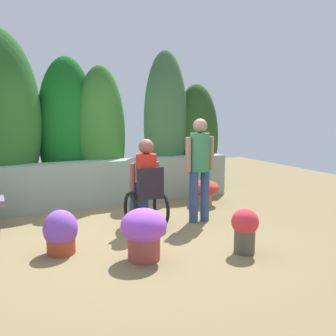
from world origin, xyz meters
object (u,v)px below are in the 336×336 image
Objects in this scene: person_standing_companion at (200,163)px; flower_pot_small_foreground at (61,233)px; flower_pot_red_accent at (245,228)px; flower_pot_purple_near at (144,231)px; person_in_wheelchair at (145,187)px; flower_pot_terracotta_by_wall at (205,190)px.

person_standing_companion is 2.36m from flower_pot_small_foreground.
flower_pot_red_accent reaches higher than flower_pot_small_foreground.
person_in_wheelchair is at bearing 67.81° from flower_pot_purple_near.
person_in_wheelchair is at bearing 22.80° from flower_pot_small_foreground.
flower_pot_purple_near reaches higher than flower_pot_small_foreground.
person_in_wheelchair is 1.74m from flower_pot_terracotta_by_wall.
flower_pot_red_accent is (-0.77, -2.30, 0.03)m from flower_pot_terracotta_by_wall.
flower_pot_purple_near is 1.10× the size of flower_pot_red_accent.
flower_pot_small_foreground reaches higher than flower_pot_terracotta_by_wall.
flower_pot_terracotta_by_wall is 0.96× the size of flower_pot_small_foreground.
flower_pot_purple_near is at bearing -134.75° from flower_pot_terracotta_by_wall.
flower_pot_red_accent is at bearing -108.46° from flower_pot_terracotta_by_wall.
person_in_wheelchair is 0.93m from person_standing_companion.
flower_pot_red_accent is at bearing -14.85° from flower_pot_purple_near.
person_in_wheelchair is 0.83× the size of person_standing_companion.
flower_pot_purple_near reaches higher than flower_pot_red_accent.
flower_pot_terracotta_by_wall is 2.43m from flower_pot_red_accent.
flower_pot_terracotta_by_wall is (1.49, 0.82, -0.34)m from person_in_wheelchair.
person_standing_companion is at bearing 12.64° from flower_pot_small_foreground.
flower_pot_purple_near is (-0.47, -1.16, -0.28)m from person_in_wheelchair.
person_standing_companion is 2.91× the size of flower_pot_red_accent.
flower_pot_purple_near reaches higher than flower_pot_terracotta_by_wall.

